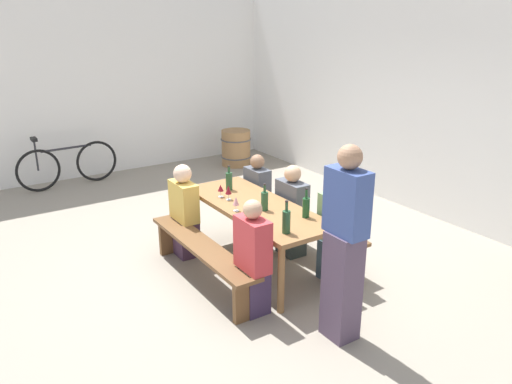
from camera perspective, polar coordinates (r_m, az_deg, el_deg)
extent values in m
plane|color=gray|center=(5.85, 0.00, -8.35)|extent=(24.00, 24.00, 0.00)
cube|color=white|center=(7.40, 20.37, 9.39)|extent=(14.00, 0.20, 3.20)
cube|color=white|center=(9.52, -15.96, 11.77)|extent=(0.20, 6.47, 3.20)
cube|color=olive|center=(5.56, 0.00, -1.71)|extent=(2.02, 0.77, 0.05)
cylinder|color=olive|center=(6.30, -7.12, -2.94)|extent=(0.07, 0.07, 0.70)
cylinder|color=olive|center=(4.85, 2.85, -9.87)|extent=(0.07, 0.07, 0.70)
cylinder|color=olive|center=(6.59, -2.07, -1.80)|extent=(0.07, 0.07, 0.70)
cylinder|color=olive|center=(5.22, 8.67, -7.88)|extent=(0.07, 0.07, 0.70)
cube|color=brown|center=(5.36, -6.16, -6.07)|extent=(1.92, 0.30, 0.04)
cube|color=brown|center=(6.16, -9.78, -5.07)|extent=(0.06, 0.24, 0.41)
cube|color=brown|center=(4.80, -1.24, -12.20)|extent=(0.06, 0.24, 0.41)
cube|color=brown|center=(6.04, 5.44, -3.05)|extent=(1.92, 0.30, 0.04)
cube|color=brown|center=(6.76, 0.86, -2.53)|extent=(0.06, 0.24, 0.41)
cube|color=brown|center=(5.55, 10.92, -7.96)|extent=(0.06, 0.24, 0.41)
cylinder|color=#234C2D|center=(6.01, -3.06, 1.22)|extent=(0.08, 0.08, 0.21)
cylinder|color=#234C2D|center=(5.97, -3.08, 2.52)|extent=(0.03, 0.03, 0.08)
cylinder|color=black|center=(5.96, -3.09, 2.93)|extent=(0.03, 0.03, 0.01)
cylinder|color=#234C2D|center=(4.81, 3.44, -3.41)|extent=(0.08, 0.08, 0.22)
cylinder|color=#234C2D|center=(4.75, 3.48, -1.65)|extent=(0.03, 0.03, 0.09)
cylinder|color=black|center=(4.73, 3.49, -1.05)|extent=(0.03, 0.03, 0.01)
cylinder|color=#194723|center=(5.20, 5.66, -1.79)|extent=(0.07, 0.07, 0.21)
cylinder|color=#194723|center=(5.15, 5.72, -0.21)|extent=(0.03, 0.03, 0.10)
cylinder|color=black|center=(5.13, 5.74, 0.36)|extent=(0.03, 0.03, 0.01)
cylinder|color=#234C2D|center=(5.36, 0.98, -1.06)|extent=(0.08, 0.08, 0.20)
cylinder|color=#234C2D|center=(5.31, 0.98, 0.38)|extent=(0.03, 0.03, 0.08)
cylinder|color=black|center=(5.30, 0.99, 0.86)|extent=(0.03, 0.03, 0.01)
cylinder|color=silver|center=(5.38, -2.27, -2.12)|extent=(0.06, 0.06, 0.01)
cylinder|color=silver|center=(5.37, -2.27, -1.78)|extent=(0.01, 0.01, 0.06)
cone|color=#D18C93|center=(5.34, -2.28, -1.00)|extent=(0.07, 0.07, 0.09)
cylinder|color=silver|center=(5.71, -3.11, -0.86)|extent=(0.06, 0.06, 0.01)
cylinder|color=silver|center=(5.69, -3.12, -0.52)|extent=(0.01, 0.01, 0.07)
cone|color=maroon|center=(5.67, -3.13, 0.26)|extent=(0.07, 0.07, 0.10)
cylinder|color=silver|center=(5.80, -4.00, -0.53)|extent=(0.06, 0.06, 0.01)
cylinder|color=silver|center=(5.79, -4.01, -0.19)|extent=(0.01, 0.01, 0.07)
cone|color=maroon|center=(5.77, -4.02, 0.47)|extent=(0.07, 0.07, 0.07)
cube|color=#432A42|center=(6.09, -7.95, -5.06)|extent=(0.31, 0.24, 0.45)
cube|color=gold|center=(5.92, -8.15, -1.04)|extent=(0.42, 0.20, 0.46)
sphere|color=beige|center=(5.81, -8.31, 2.07)|extent=(0.21, 0.21, 0.21)
cube|color=#3C2C4B|center=(4.93, -0.37, -11.00)|extent=(0.28, 0.24, 0.45)
cube|color=#C6383D|center=(4.71, -0.38, -5.92)|extent=(0.38, 0.20, 0.51)
sphere|color=tan|center=(4.57, -0.39, -1.97)|extent=(0.18, 0.18, 0.18)
cube|color=#38573C|center=(6.62, 0.15, -2.83)|extent=(0.27, 0.24, 0.45)
cube|color=#4C515B|center=(6.47, 0.15, 0.81)|extent=(0.36, 0.20, 0.44)
sphere|color=#846047|center=(6.38, 0.15, 3.45)|extent=(0.18, 0.18, 0.18)
cube|color=#2D3836|center=(6.07, 3.99, -5.00)|extent=(0.31, 0.24, 0.45)
cube|color=#4C515B|center=(5.90, 4.09, -0.96)|extent=(0.41, 0.20, 0.46)
sphere|color=tan|center=(5.79, 4.16, 2.09)|extent=(0.20, 0.20, 0.20)
cube|color=#314550|center=(5.54, 8.77, -7.64)|extent=(0.29, 0.24, 0.45)
cube|color=#729966|center=(5.35, 9.03, -3.04)|extent=(0.39, 0.20, 0.51)
sphere|color=#A87A5B|center=(5.22, 9.24, 0.68)|extent=(0.22, 0.22, 0.22)
cube|color=#4F3F55|center=(4.51, 9.67, -10.45)|extent=(0.28, 0.24, 0.99)
cube|color=#384C8C|center=(4.18, 10.25, -1.14)|extent=(0.38, 0.20, 0.56)
sphere|color=#A87A5B|center=(4.07, 10.57, 3.93)|extent=(0.20, 0.20, 0.20)
cylinder|color=#9E7247|center=(9.70, -2.27, 5.01)|extent=(0.55, 0.55, 0.68)
torus|color=#4C4C51|center=(9.66, -2.29, 5.99)|extent=(0.58, 0.58, 0.02)
torus|color=#4C4C51|center=(9.74, -2.26, 4.05)|extent=(0.58, 0.58, 0.02)
torus|color=black|center=(9.15, -17.55, 3.35)|extent=(0.09, 0.71, 0.70)
torus|color=black|center=(8.90, -23.37, 2.22)|extent=(0.09, 0.71, 0.70)
cylinder|color=#26262B|center=(8.94, -20.64, 4.64)|extent=(0.09, 0.82, 0.04)
cylinder|color=#26262B|center=(8.84, -23.58, 3.77)|extent=(0.03, 0.03, 0.50)
cube|color=black|center=(8.78, -23.81, 5.47)|extent=(0.20, 0.08, 0.05)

